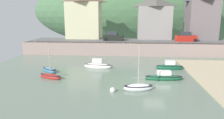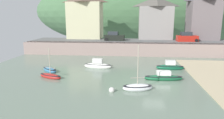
{
  "view_description": "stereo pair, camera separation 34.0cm",
  "coord_description": "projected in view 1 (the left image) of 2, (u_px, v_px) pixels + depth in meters",
  "views": [
    {
      "loc": [
        -2.81,
        -22.86,
        7.46
      ],
      "look_at": [
        -5.28,
        4.81,
        1.64
      ],
      "focal_mm": 33.27,
      "sensor_mm": 36.0,
      "label": 1
    },
    {
      "loc": [
        -2.47,
        -22.82,
        7.46
      ],
      "look_at": [
        -5.28,
        4.81,
        1.64
      ],
      "focal_mm": 33.27,
      "sensor_mm": 36.0,
      "label": 2
    }
  ],
  "objects": [
    {
      "name": "sailboat_far_left",
      "position": [
        97.0,
        65.0,
        30.35
      ],
      "size": [
        4.15,
        1.39,
        1.62
      ],
      "rotation": [
        0.0,
        0.0,
        -0.12
      ],
      "color": "white",
      "rests_on": "ground"
    },
    {
      "name": "waterfront_building_centre",
      "position": [
        154.0,
        18.0,
        46.46
      ],
      "size": [
        7.59,
        5.05,
        9.24
      ],
      "color": "gray",
      "rests_on": "ground"
    },
    {
      "name": "dinghy_open_wooden",
      "position": [
        138.0,
        87.0,
        21.4
      ],
      "size": [
        3.29,
        1.88,
        4.85
      ],
      "rotation": [
        0.0,
        0.0,
        0.2
      ],
      "color": "white",
      "rests_on": "ground"
    },
    {
      "name": "waterfront_building_right",
      "position": [
        201.0,
        16.0,
        45.48
      ],
      "size": [
        6.34,
        6.06,
        10.2
      ],
      "color": "slate",
      "rests_on": "ground"
    },
    {
      "name": "parked_car_near_slipway",
      "position": [
        113.0,
        37.0,
        43.65
      ],
      "size": [
        4.26,
        2.14,
        1.95
      ],
      "rotation": [
        0.0,
        0.0,
        -0.11
      ],
      "color": "black",
      "rests_on": "ground"
    },
    {
      "name": "waterfront_building_left",
      "position": [
        84.0,
        16.0,
        47.8
      ],
      "size": [
        7.85,
        5.92,
        9.9
      ],
      "color": "beige",
      "rests_on": "ground"
    },
    {
      "name": "church_with_spire",
      "position": [
        203.0,
        0.0,
        48.51
      ],
      "size": [
        3.0,
        3.0,
        17.12
      ],
      "color": "gray",
      "rests_on": "ground"
    },
    {
      "name": "sailboat_blue_trim",
      "position": [
        49.0,
        70.0,
        28.45
      ],
      "size": [
        3.04,
        2.93,
        0.74
      ],
      "rotation": [
        0.0,
        0.0,
        -0.75
      ],
      "color": "teal",
      "rests_on": "ground"
    },
    {
      "name": "hillside_backdrop",
      "position": [
        144.0,
        12.0,
        75.36
      ],
      "size": [
        80.0,
        44.0,
        25.84
      ],
      "color": "#446A44",
      "rests_on": "ground"
    },
    {
      "name": "mooring_buoy",
      "position": [
        113.0,
        90.0,
        20.82
      ],
      "size": [
        0.59,
        0.59,
        0.59
      ],
      "color": "silver",
      "rests_on": "ground"
    },
    {
      "name": "quay_seawall",
      "position": [
        145.0,
        48.0,
        40.35
      ],
      "size": [
        48.0,
        9.4,
        2.4
      ],
      "color": "gray",
      "rests_on": "ground"
    },
    {
      "name": "motorboat_with_cabin",
      "position": [
        164.0,
        77.0,
        24.81
      ],
      "size": [
        4.63,
        1.44,
        1.27
      ],
      "rotation": [
        0.0,
        0.0,
        0.06
      ],
      "color": "#185734",
      "rests_on": "ground"
    },
    {
      "name": "sailboat_tall_mast",
      "position": [
        51.0,
        76.0,
        25.46
      ],
      "size": [
        3.38,
        2.15,
        3.84
      ],
      "rotation": [
        0.0,
        0.0,
        -0.39
      ],
      "color": "#A82420",
      "rests_on": "ground"
    },
    {
      "name": "rowboat_small_beached",
      "position": [
        170.0,
        67.0,
        29.79
      ],
      "size": [
        3.92,
        1.15,
        1.47
      ],
      "rotation": [
        0.0,
        0.0,
        -0.01
      ],
      "color": "#135538",
      "rests_on": "ground"
    },
    {
      "name": "parked_car_by_wall",
      "position": [
        186.0,
        37.0,
        42.35
      ],
      "size": [
        4.17,
        1.88,
        1.95
      ],
      "rotation": [
        0.0,
        0.0,
        0.04
      ],
      "color": "#AC2016",
      "rests_on": "ground"
    }
  ]
}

